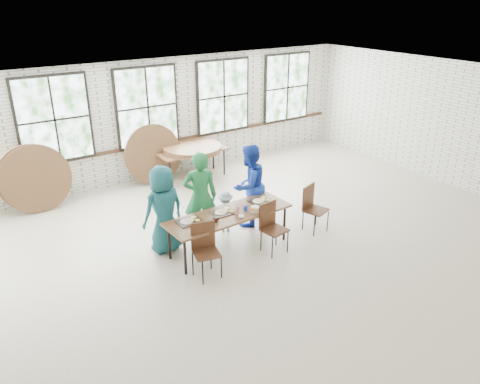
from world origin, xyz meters
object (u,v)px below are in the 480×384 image
object	(u,v)px
dining_table	(229,216)
storage_table	(192,153)
chair_near_left	(205,245)
chair_near_right	(271,223)

from	to	relation	value
dining_table	storage_table	size ratio (longest dim) A/B	1.33
chair_near_left	storage_table	bearing A→B (deg)	77.62
chair_near_right	storage_table	bearing A→B (deg)	73.15
dining_table	storage_table	bearing A→B (deg)	69.23
chair_near_right	dining_table	bearing A→B (deg)	135.13
chair_near_right	storage_table	size ratio (longest dim) A/B	0.52
chair_near_left	storage_table	distance (m)	4.54
chair_near_right	chair_near_left	bearing A→B (deg)	172.15
chair_near_right	storage_table	xyz separation A→B (m)	(0.59, 4.05, 0.13)
chair_near_right	storage_table	distance (m)	4.10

